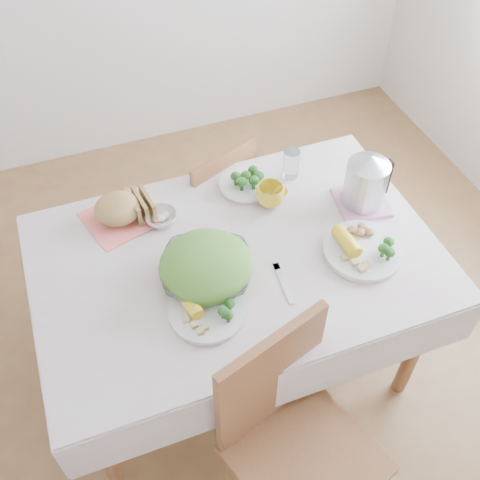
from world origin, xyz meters
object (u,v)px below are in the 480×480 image
object	(u,v)px
dining_table	(237,314)
chair_near	(305,460)
dinner_plate_right	(363,251)
salad_bowl	(207,271)
dinner_plate_left	(207,311)
chair_far	(202,197)
electric_kettle	(366,181)
yellow_mug	(270,195)

from	to	relation	value
dining_table	chair_near	world-z (taller)	chair_near
chair_near	dinner_plate_right	world-z (taller)	chair_near
salad_bowl	dinner_plate_left	bearing A→B (deg)	-107.77
chair_far	salad_bowl	bearing A→B (deg)	51.89
dinner_plate_left	electric_kettle	xyz separation A→B (m)	(0.75, 0.29, 0.11)
dinner_plate_left	yellow_mug	size ratio (longest dim) A/B	2.32
dinner_plate_left	dinner_plate_right	distance (m)	0.63
yellow_mug	dining_table	bearing A→B (deg)	-135.79
chair_near	dinner_plate_left	world-z (taller)	chair_near
chair_near	chair_far	bearing A→B (deg)	69.28
chair_near	salad_bowl	distance (m)	0.72
chair_near	chair_far	distance (m)	1.34
chair_near	electric_kettle	size ratio (longest dim) A/B	4.17
chair_near	yellow_mug	xyz separation A→B (m)	(0.23, 0.90, 0.34)
salad_bowl	dining_table	bearing A→B (deg)	23.42
electric_kettle	dinner_plate_left	bearing A→B (deg)	-177.85
dining_table	chair_near	xyz separation A→B (m)	(-0.01, -0.69, 0.09)
salad_bowl	yellow_mug	bearing A→B (deg)	37.49
salad_bowl	chair_near	bearing A→B (deg)	-78.70
dinner_plate_right	yellow_mug	world-z (taller)	yellow_mug
chair_near	dinner_plate_left	size ratio (longest dim) A/B	3.63
yellow_mug	electric_kettle	bearing A→B (deg)	-20.80
salad_bowl	yellow_mug	xyz separation A→B (m)	(0.36, 0.27, 0.01)
chair_far	dinner_plate_right	world-z (taller)	chair_far
chair_near	electric_kettle	bearing A→B (deg)	35.22
chair_far	yellow_mug	world-z (taller)	chair_far
dinner_plate_left	chair_far	bearing A→B (deg)	74.27
salad_bowl	electric_kettle	bearing A→B (deg)	11.42
dining_table	chair_far	bearing A→B (deg)	84.97
salad_bowl	electric_kettle	distance (m)	0.72
dinner_plate_right	dining_table	bearing A→B (deg)	161.10
chair_near	electric_kettle	xyz separation A→B (m)	(0.58, 0.77, 0.42)
dining_table	electric_kettle	bearing A→B (deg)	8.34
chair_far	dining_table	bearing A→B (deg)	62.15
chair_far	dinner_plate_left	size ratio (longest dim) A/B	3.13
chair_near	dinner_plate_right	size ratio (longest dim) A/B	3.26
chair_far	dinner_plate_right	size ratio (longest dim) A/B	2.81
dining_table	salad_bowl	size ratio (longest dim) A/B	4.42
chair_near	electric_kettle	world-z (taller)	electric_kettle
dining_table	dinner_plate_right	size ratio (longest dim) A/B	4.69
yellow_mug	salad_bowl	bearing A→B (deg)	-142.51
dining_table	chair_far	xyz separation A→B (m)	(0.06, 0.65, 0.09)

